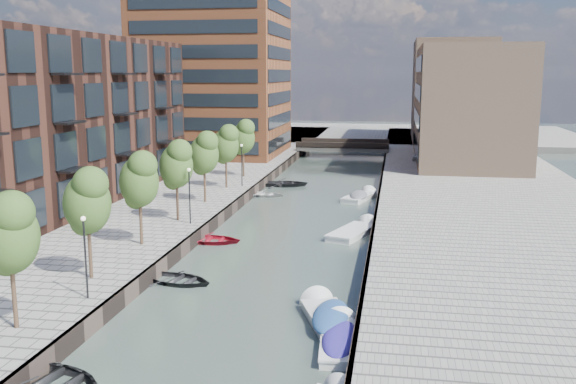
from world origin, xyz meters
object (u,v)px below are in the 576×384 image
(sloop_2, at_px, (211,242))
(motorboat_0, at_px, (340,339))
(tree_5, at_px, (226,143))
(motorboat_3, at_px, (328,317))
(tree_6, at_px, (243,136))
(sloop_4, at_px, (285,186))
(tree_3, at_px, (176,163))
(car, at_px, (420,155))
(motorboat_4, at_px, (360,197))
(tree_0, at_px, (9,231))
(tree_1, at_px, (87,199))
(motorboat_2, at_px, (356,232))
(sloop_3, at_px, (264,196))
(sloop_1, at_px, (179,283))
(tree_4, at_px, (204,152))
(bridge, at_px, (343,147))
(tree_2, at_px, (139,178))

(sloop_2, bearing_deg, motorboat_0, -146.09)
(tree_5, relative_size, motorboat_0, 1.16)
(motorboat_0, height_order, motorboat_3, motorboat_3)
(tree_5, xyz_separation_m, tree_6, (0.00, 7.00, 0.00))
(tree_6, relative_size, sloop_4, 1.21)
(tree_3, height_order, tree_6, same)
(car, bearing_deg, tree_3, -105.12)
(motorboat_0, bearing_deg, motorboat_4, 91.79)
(tree_0, relative_size, tree_6, 1.00)
(sloop_2, relative_size, motorboat_0, 0.84)
(tree_1, xyz_separation_m, motorboat_0, (13.85, -4.06, -5.11))
(car, bearing_deg, sloop_2, -99.79)
(tree_1, relative_size, car, 1.72)
(tree_0, bearing_deg, motorboat_3, 22.51)
(motorboat_2, distance_m, car, 35.70)
(tree_5, bearing_deg, motorboat_4, 7.00)
(tree_3, height_order, sloop_2, tree_3)
(tree_3, xyz_separation_m, sloop_3, (3.38, 15.27, -5.31))
(sloop_4, bearing_deg, tree_0, 165.79)
(sloop_1, xyz_separation_m, car, (15.06, 48.44, 1.59))
(motorboat_4, bearing_deg, sloop_4, 145.29)
(sloop_1, height_order, motorboat_0, motorboat_0)
(tree_0, bearing_deg, tree_5, 90.00)
(car, bearing_deg, sloop_4, -120.66)
(sloop_4, bearing_deg, tree_4, 154.61)
(sloop_2, distance_m, sloop_4, 23.71)
(sloop_2, height_order, motorboat_4, motorboat_4)
(motorboat_4, bearing_deg, motorboat_2, -87.99)
(bridge, distance_m, tree_4, 41.08)
(motorboat_2, bearing_deg, motorboat_0, -88.35)
(tree_3, bearing_deg, sloop_4, 78.27)
(motorboat_0, distance_m, motorboat_4, 33.64)
(motorboat_0, bearing_deg, tree_5, 113.37)
(tree_5, bearing_deg, sloop_1, -81.13)
(tree_1, bearing_deg, tree_0, -90.00)
(sloop_1, relative_size, motorboat_0, 0.81)
(tree_6, distance_m, sloop_1, 32.91)
(tree_5, relative_size, tree_6, 1.00)
(tree_0, distance_m, motorboat_3, 15.00)
(sloop_2, bearing_deg, sloop_1, -175.67)
(tree_4, bearing_deg, tree_2, -90.00)
(sloop_3, bearing_deg, bridge, -1.77)
(tree_5, bearing_deg, car, 50.70)
(sloop_4, xyz_separation_m, motorboat_4, (8.36, -5.79, 0.21))
(sloop_4, distance_m, car, 21.57)
(tree_1, bearing_deg, sloop_2, 74.43)
(tree_6, xyz_separation_m, sloop_2, (3.26, -23.32, -5.31))
(tree_6, relative_size, motorboat_4, 1.08)
(motorboat_0, height_order, car, car)
(tree_2, bearing_deg, motorboat_0, -38.60)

